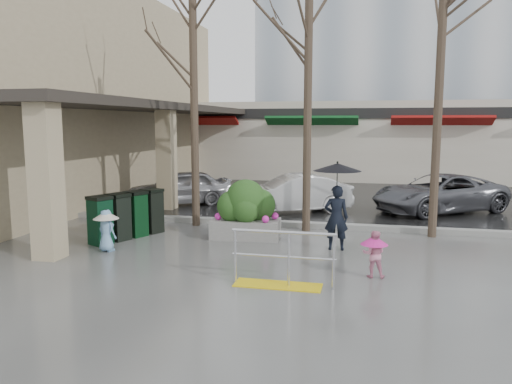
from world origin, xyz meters
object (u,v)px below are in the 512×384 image
at_px(news_boxes, 128,215).
at_px(car_b, 293,193).
at_px(woman, 337,196).
at_px(planter, 246,210).
at_px(child_pink, 374,250).
at_px(car_a, 180,187).
at_px(tree_midwest, 309,35).
at_px(tree_mideast, 441,45).
at_px(handrail, 281,266).
at_px(car_c, 439,193).
at_px(tree_west, 193,45).
at_px(child_blue, 106,226).

xyz_separation_m(news_boxes, car_b, (3.56, 4.65, 0.03)).
relative_size(woman, planter, 1.15).
relative_size(child_pink, car_a, 0.25).
distance_m(tree_midwest, tree_mideast, 3.32).
relative_size(handrail, car_b, 0.50).
distance_m(tree_midwest, car_a, 7.57).
relative_size(tree_midwest, planter, 3.89).
xyz_separation_m(woman, child_pink, (0.86, -1.95, -0.73)).
bearing_deg(car_c, tree_mideast, -43.02).
xyz_separation_m(woman, planter, (-2.33, 0.69, -0.53)).
bearing_deg(news_boxes, planter, 37.27).
xyz_separation_m(tree_midwest, car_b, (-0.80, 2.71, -4.60)).
xyz_separation_m(handrail, tree_mideast, (3.14, 4.80, 4.48)).
relative_size(planter, car_c, 0.40).
height_order(tree_mideast, car_a, tree_mideast).
distance_m(tree_west, tree_midwest, 3.20).
height_order(planter, car_b, planter).
height_order(tree_west, planter, tree_west).
bearing_deg(news_boxes, woman, 24.16).
xyz_separation_m(tree_mideast, car_c, (0.62, 3.85, -4.23)).
xyz_separation_m(woman, car_b, (-1.74, 4.64, -0.63)).
relative_size(child_blue, car_c, 0.22).
distance_m(tree_midwest, child_pink, 6.36).
bearing_deg(car_b, tree_west, -68.81).
height_order(planter, car_a, planter).
distance_m(tree_west, child_pink, 7.80).
bearing_deg(tree_west, news_boxes, -120.88).
distance_m(tree_west, planter, 4.88).
bearing_deg(news_boxes, tree_west, 83.18).
distance_m(tree_mideast, child_blue, 9.22).
distance_m(woman, news_boxes, 5.34).
relative_size(car_a, car_c, 0.82).
relative_size(tree_west, tree_mideast, 1.05).
distance_m(handrail, news_boxes, 5.35).
bearing_deg(child_pink, tree_mideast, -112.19).
distance_m(tree_midwest, news_boxes, 6.65).
bearing_deg(car_b, news_boxes, -64.73).
bearing_deg(car_a, news_boxes, -26.03).
bearing_deg(car_a, tree_west, -4.56).
xyz_separation_m(tree_mideast, planter, (-4.69, -1.24, -4.13)).
bearing_deg(tree_west, child_blue, -107.04).
xyz_separation_m(tree_mideast, child_blue, (-7.50, -3.26, -4.26)).
xyz_separation_m(tree_west, child_blue, (-1.00, -3.26, -4.49)).
bearing_deg(planter, woman, -16.38).
relative_size(handrail, child_blue, 1.92).
xyz_separation_m(handrail, child_blue, (-4.36, 1.54, 0.22)).
height_order(tree_mideast, woman, tree_mideast).
bearing_deg(tree_midwest, news_boxes, -156.07).
bearing_deg(handrail, news_boxes, 147.60).
xyz_separation_m(handrail, tree_midwest, (-0.16, 4.80, 4.86)).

